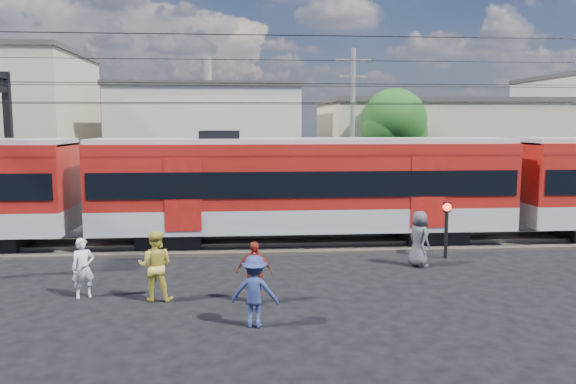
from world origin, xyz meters
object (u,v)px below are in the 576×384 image
at_px(commuter_train, 309,184).
at_px(pedestrian_a, 83,268).
at_px(pedestrian_c, 255,291).
at_px(crossing_signal, 447,219).

distance_m(commuter_train, pedestrian_a, 9.41).
height_order(commuter_train, pedestrian_c, commuter_train).
bearing_deg(crossing_signal, commuter_train, 150.37).
height_order(commuter_train, crossing_signal, commuter_train).
xyz_separation_m(pedestrian_a, crossing_signal, (11.50, 3.56, 0.58)).
relative_size(commuter_train, pedestrian_c, 29.39).
xyz_separation_m(pedestrian_c, crossing_signal, (6.87, 6.17, 0.54)).
distance_m(pedestrian_a, pedestrian_c, 5.32).
bearing_deg(commuter_train, pedestrian_c, -104.64).
distance_m(commuter_train, pedestrian_c, 9.20).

